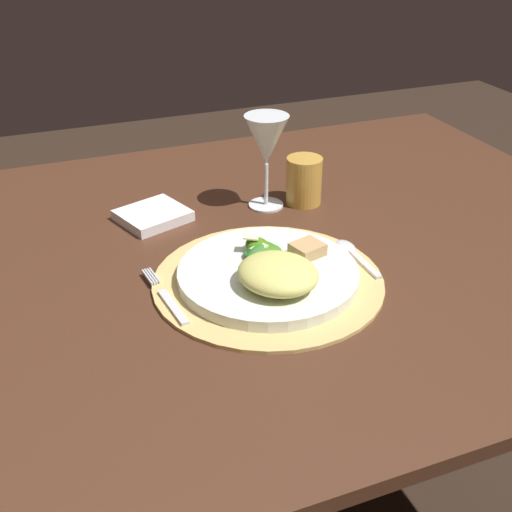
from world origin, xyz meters
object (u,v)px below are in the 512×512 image
object	(u,v)px
dining_table	(230,331)
amber_tumbler	(304,181)
fork	(167,298)
napkin	(153,216)
spoon	(351,251)
wine_glass	(266,142)
dinner_plate	(268,274)

from	to	relation	value
dining_table	amber_tumbler	world-z (taller)	amber_tumbler
fork	napkin	distance (m)	0.27
spoon	amber_tumbler	distance (m)	0.22
fork	spoon	world-z (taller)	spoon
spoon	wine_glass	size ratio (longest dim) A/B	0.74
dinner_plate	napkin	bearing A→B (deg)	112.42
napkin	amber_tumbler	size ratio (longest dim) A/B	1.26
dining_table	spoon	size ratio (longest dim) A/B	11.32
napkin	wine_glass	distance (m)	0.24
fork	spoon	xyz separation A→B (m)	(0.31, 0.02, -0.00)
dining_table	wine_glass	size ratio (longest dim) A/B	8.35
dining_table	amber_tumbler	distance (m)	0.31
dining_table	napkin	size ratio (longest dim) A/B	12.94
dining_table	amber_tumbler	bearing A→B (deg)	32.83
wine_glass	fork	bearing A→B (deg)	-135.96
dining_table	spoon	distance (m)	0.26
dining_table	fork	world-z (taller)	fork
napkin	fork	bearing A→B (deg)	-99.64
wine_glass	napkin	bearing A→B (deg)	174.71
fork	napkin	xyz separation A→B (m)	(0.05, 0.27, 0.00)
dining_table	dinner_plate	size ratio (longest dim) A/B	5.31
wine_glass	amber_tumbler	distance (m)	0.11
napkin	dining_table	bearing A→B (deg)	-60.98
dining_table	napkin	distance (m)	0.25
dining_table	wine_glass	world-z (taller)	wine_glass
dining_table	wine_glass	distance (m)	0.34
spoon	amber_tumbler	size ratio (longest dim) A/B	1.44
dinner_plate	napkin	size ratio (longest dim) A/B	2.44
fork	amber_tumbler	size ratio (longest dim) A/B	1.80
wine_glass	amber_tumbler	world-z (taller)	wine_glass
spoon	wine_glass	bearing A→B (deg)	104.25
amber_tumbler	dining_table	bearing A→B (deg)	-147.17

